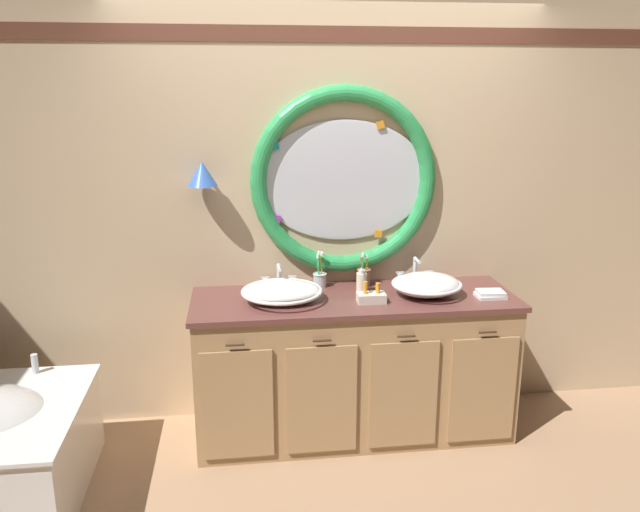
{
  "coord_description": "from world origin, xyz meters",
  "views": [
    {
      "loc": [
        -0.54,
        -3.15,
        2.04
      ],
      "look_at": [
        -0.1,
        0.25,
        1.11
      ],
      "focal_mm": 35.32,
      "sensor_mm": 36.0,
      "label": 1
    }
  ],
  "objects_px": {
    "sink_basin_left": "(282,292)",
    "soap_dispenser": "(361,282)",
    "sink_basin_right": "(427,284)",
    "folded_hand_towel": "(491,294)",
    "toothbrush_holder_right": "(364,276)",
    "toiletry_basket": "(371,297)",
    "toothbrush_holder_left": "(320,278)"
  },
  "relations": [
    {
      "from": "sink_basin_left",
      "to": "folded_hand_towel",
      "type": "distance_m",
      "value": 1.2
    },
    {
      "from": "folded_hand_towel",
      "to": "toiletry_basket",
      "type": "relative_size",
      "value": 1.03
    },
    {
      "from": "sink_basin_left",
      "to": "toothbrush_holder_right",
      "type": "height_order",
      "value": "toothbrush_holder_right"
    },
    {
      "from": "sink_basin_right",
      "to": "toiletry_basket",
      "type": "height_order",
      "value": "sink_basin_right"
    },
    {
      "from": "sink_basin_right",
      "to": "toothbrush_holder_left",
      "type": "bearing_deg",
      "value": 158.55
    },
    {
      "from": "toothbrush_holder_left",
      "to": "toothbrush_holder_right",
      "type": "bearing_deg",
      "value": -3.0
    },
    {
      "from": "folded_hand_towel",
      "to": "toiletry_basket",
      "type": "bearing_deg",
      "value": 179.95
    },
    {
      "from": "sink_basin_left",
      "to": "folded_hand_towel",
      "type": "relative_size",
      "value": 2.83
    },
    {
      "from": "sink_basin_left",
      "to": "soap_dispenser",
      "type": "height_order",
      "value": "soap_dispenser"
    },
    {
      "from": "folded_hand_towel",
      "to": "toothbrush_holder_right",
      "type": "bearing_deg",
      "value": 155.81
    },
    {
      "from": "folded_hand_towel",
      "to": "toiletry_basket",
      "type": "height_order",
      "value": "toiletry_basket"
    },
    {
      "from": "toothbrush_holder_left",
      "to": "folded_hand_towel",
      "type": "relative_size",
      "value": 1.36
    },
    {
      "from": "sink_basin_left",
      "to": "toothbrush_holder_right",
      "type": "bearing_deg",
      "value": 23.15
    },
    {
      "from": "sink_basin_left",
      "to": "toiletry_basket",
      "type": "height_order",
      "value": "toiletry_basket"
    },
    {
      "from": "sink_basin_right",
      "to": "folded_hand_towel",
      "type": "bearing_deg",
      "value": -13.72
    },
    {
      "from": "sink_basin_right",
      "to": "sink_basin_left",
      "type": "bearing_deg",
      "value": 180.0
    },
    {
      "from": "sink_basin_right",
      "to": "toothbrush_holder_left",
      "type": "height_order",
      "value": "toothbrush_holder_left"
    },
    {
      "from": "toothbrush_holder_right",
      "to": "toothbrush_holder_left",
      "type": "bearing_deg",
      "value": 177.0
    },
    {
      "from": "sink_basin_right",
      "to": "folded_hand_towel",
      "type": "relative_size",
      "value": 2.51
    },
    {
      "from": "soap_dispenser",
      "to": "toiletry_basket",
      "type": "bearing_deg",
      "value": -84.2
    },
    {
      "from": "toothbrush_holder_left",
      "to": "folded_hand_towel",
      "type": "distance_m",
      "value": 1.01
    },
    {
      "from": "sink_basin_right",
      "to": "toothbrush_holder_right",
      "type": "height_order",
      "value": "toothbrush_holder_right"
    },
    {
      "from": "toothbrush_holder_right",
      "to": "folded_hand_towel",
      "type": "xyz_separation_m",
      "value": [
        0.68,
        -0.31,
        -0.04
      ]
    },
    {
      "from": "sink_basin_right",
      "to": "soap_dispenser",
      "type": "distance_m",
      "value": 0.38
    },
    {
      "from": "toothbrush_holder_right",
      "to": "folded_hand_towel",
      "type": "relative_size",
      "value": 1.31
    },
    {
      "from": "toothbrush_holder_left",
      "to": "soap_dispenser",
      "type": "height_order",
      "value": "toothbrush_holder_left"
    },
    {
      "from": "toothbrush_holder_right",
      "to": "sink_basin_left",
      "type": "bearing_deg",
      "value": -156.85
    },
    {
      "from": "toothbrush_holder_left",
      "to": "toothbrush_holder_right",
      "type": "distance_m",
      "value": 0.27
    },
    {
      "from": "toothbrush_holder_right",
      "to": "folded_hand_towel",
      "type": "height_order",
      "value": "toothbrush_holder_right"
    },
    {
      "from": "toothbrush_holder_right",
      "to": "toiletry_basket",
      "type": "relative_size",
      "value": 1.35
    },
    {
      "from": "toothbrush_holder_right",
      "to": "folded_hand_towel",
      "type": "distance_m",
      "value": 0.75
    },
    {
      "from": "toothbrush_holder_left",
      "to": "toothbrush_holder_right",
      "type": "xyz_separation_m",
      "value": [
        0.27,
        -0.01,
        0.01
      ]
    }
  ]
}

